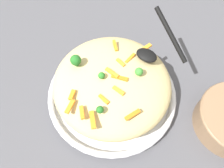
{
  "coord_description": "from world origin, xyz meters",
  "views": [
    {
      "loc": [
        -0.15,
        0.23,
        0.57
      ],
      "look_at": [
        0.0,
        0.0,
        0.08
      ],
      "focal_mm": 33.79,
      "sensor_mm": 36.0,
      "label": 1
    }
  ],
  "objects": [
    {
      "name": "carrot_piece_9",
      "position": [
        0.0,
        -0.04,
        0.13
      ],
      "size": [
        0.03,
        0.01,
        0.01
      ],
      "primitive_type": "cube",
      "rotation": [
        0.0,
        0.0,
        6.02
      ],
      "color": "orange",
      "rests_on": "pasta_mound"
    },
    {
      "name": "serving_spoon",
      "position": [
        -0.06,
        -0.11,
        0.15
      ],
      "size": [
        0.14,
        0.12,
        0.09
      ],
      "color": "black",
      "rests_on": "pasta_mound"
    },
    {
      "name": "carrot_piece_2",
      "position": [
        0.04,
        -0.08,
        0.13
      ],
      "size": [
        0.03,
        0.03,
        0.01
      ],
      "primitive_type": "cube",
      "rotation": [
        0.0,
        0.0,
        5.49
      ],
      "color": "orange",
      "rests_on": "pasta_mound"
    },
    {
      "name": "carrot_piece_3",
      "position": [
        0.05,
        0.1,
        0.13
      ],
      "size": [
        0.02,
        0.03,
        0.01
      ],
      "primitive_type": "cube",
      "rotation": [
        0.0,
        0.0,
        1.9
      ],
      "color": "orange",
      "rests_on": "pasta_mound"
    },
    {
      "name": "carrot_piece_1",
      "position": [
        -0.03,
        0.12,
        0.13
      ],
      "size": [
        0.04,
        0.04,
        0.01
      ],
      "primitive_type": "cube",
      "rotation": [
        0.0,
        0.0,
        5.48
      ],
      "color": "orange",
      "rests_on": "pasta_mound"
    },
    {
      "name": "carrot_piece_4",
      "position": [
        -0.01,
        -0.07,
        0.13
      ],
      "size": [
        0.01,
        0.04,
        0.01
      ],
      "primitive_type": "cube",
      "rotation": [
        0.0,
        0.0,
        4.61
      ],
      "color": "orange",
      "rests_on": "pasta_mound"
    },
    {
      "name": "carrot_piece_6",
      "position": [
        -0.03,
        -0.12,
        0.13
      ],
      "size": [
        0.02,
        0.04,
        0.01
      ],
      "primitive_type": "cube",
      "rotation": [
        0.0,
        0.0,
        1.27
      ],
      "color": "orange",
      "rests_on": "pasta_mound"
    },
    {
      "name": "carrot_piece_10",
      "position": [
        -0.02,
        0.07,
        0.13
      ],
      "size": [
        0.03,
        0.01,
        0.01
      ],
      "primitive_type": "cube",
      "rotation": [
        0.0,
        0.0,
        6.1
      ],
      "color": "orange",
      "rests_on": "pasta_mound"
    },
    {
      "name": "serving_bowl",
      "position": [
        0.0,
        0.0,
        0.02
      ],
      "size": [
        0.37,
        0.37,
        0.04
      ],
      "color": "silver",
      "rests_on": "ground_plane"
    },
    {
      "name": "carrot_piece_0",
      "position": [
        0.0,
        -0.0,
        0.13
      ],
      "size": [
        0.04,
        0.01,
        0.01
      ],
      "primitive_type": "cube",
      "rotation": [
        0.0,
        0.0,
        6.15
      ],
      "color": "orange",
      "rests_on": "pasta_mound"
    },
    {
      "name": "carrot_piece_5",
      "position": [
        -0.1,
        0.06,
        0.13
      ],
      "size": [
        0.02,
        0.04,
        0.01
      ],
      "primitive_type": "cube",
      "rotation": [
        0.0,
        0.0,
        4.31
      ],
      "color": "orange",
      "rests_on": "pasta_mound"
    },
    {
      "name": "broccoli_floret_3",
      "position": [
        -0.03,
        0.1,
        0.13
      ],
      "size": [
        0.02,
        0.02,
        0.02
      ],
      "color": "#205B1C",
      "rests_on": "pasta_mound"
    },
    {
      "name": "broccoli_floret_0",
      "position": [
        0.09,
        0.02,
        0.14
      ],
      "size": [
        0.03,
        0.03,
        0.04
      ],
      "color": "#205B1C",
      "rests_on": "pasta_mound"
    },
    {
      "name": "broccoli_floret_1",
      "position": [
        -0.05,
        -0.04,
        0.14
      ],
      "size": [
        0.02,
        0.02,
        0.02
      ],
      "color": "#377928",
      "rests_on": "pasta_mound"
    },
    {
      "name": "carrot_piece_7",
      "position": [
        -0.04,
        0.03,
        0.13
      ],
      "size": [
        0.03,
        0.01,
        0.01
      ],
      "primitive_type": "cube",
      "rotation": [
        0.0,
        0.0,
        6.2
      ],
      "color": "orange",
      "rests_on": "pasta_mound"
    },
    {
      "name": "broccoli_floret_2",
      "position": [
        0.01,
        0.02,
        0.14
      ],
      "size": [
        0.02,
        0.02,
        0.02
      ],
      "color": "#296820",
      "rests_on": "pasta_mound"
    },
    {
      "name": "carrot_piece_8",
      "position": [
        -0.02,
        -0.0,
        0.13
      ],
      "size": [
        0.04,
        0.02,
        0.01
      ],
      "primitive_type": "cube",
      "rotation": [
        0.0,
        0.0,
        3.45
      ],
      "color": "orange",
      "rests_on": "pasta_mound"
    },
    {
      "name": "carrot_piece_11",
      "position": [
        0.0,
        0.12,
        0.13
      ],
      "size": [
        0.03,
        0.03,
        0.01
      ],
      "primitive_type": "cube",
      "rotation": [
        0.0,
        0.0,
        5.5
      ],
      "color": "orange",
      "rests_on": "pasta_mound"
    },
    {
      "name": "ground_plane",
      "position": [
        0.0,
        0.0,
        0.0
      ],
      "size": [
        2.4,
        2.4,
        0.0
      ],
      "primitive_type": "plane",
      "color": "#4C4C51"
    },
    {
      "name": "pasta_mound",
      "position": [
        0.0,
        0.0,
        0.08
      ],
      "size": [
        0.32,
        0.31,
        0.1
      ],
      "primitive_type": "ellipsoid",
      "color": "#D1BA7A",
      "rests_on": "serving_bowl"
    },
    {
      "name": "carrot_piece_12",
      "position": [
        0.03,
        0.12,
        0.13
      ],
      "size": [
        0.02,
        0.04,
        0.01
      ],
      "primitive_type": "cube",
      "rotation": [
        0.0,
        0.0,
        1.78
      ],
      "color": "orange",
      "rests_on": "pasta_mound"
    }
  ]
}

